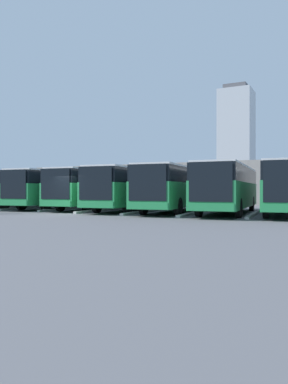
# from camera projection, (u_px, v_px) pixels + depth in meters

# --- Properties ---
(ground_plane) EXTENTS (600.00, 600.00, 0.00)m
(ground_plane) POSITION_uv_depth(u_px,v_px,m) (65.00, 214.00, 24.12)
(ground_plane) COLOR #5B5B60
(bus_0) EXTENTS (3.63, 12.17, 3.15)m
(bus_0) POSITION_uv_depth(u_px,v_px,m) (288.00, 187.00, 23.62)
(bus_0) COLOR #238447
(bus_0) RESTS_ON ground_plane
(curb_divider_0) EXTENTS (0.86, 7.03, 0.15)m
(curb_divider_0) POSITION_uv_depth(u_px,v_px,m) (253.00, 214.00, 22.87)
(curb_divider_0) COLOR #B2B2AD
(curb_divider_0) RESTS_ON ground_plane
(bus_1) EXTENTS (3.63, 12.17, 3.15)m
(bus_1) POSITION_uv_depth(u_px,v_px,m) (228.00, 187.00, 24.85)
(bus_1) COLOR #238447
(bus_1) RESTS_ON ground_plane
(curb_divider_1) EXTENTS (0.86, 7.03, 0.15)m
(curb_divider_1) POSITION_uv_depth(u_px,v_px,m) (193.00, 213.00, 24.10)
(curb_divider_1) COLOR #B2B2AD
(curb_divider_1) RESTS_ON ground_plane
(bus_2) EXTENTS (3.63, 12.17, 3.15)m
(bus_2) POSITION_uv_depth(u_px,v_px,m) (177.00, 187.00, 26.62)
(bus_2) COLOR #238447
(bus_2) RESTS_ON ground_plane
(curb_divider_2) EXTENTS (0.86, 7.03, 0.15)m
(curb_divider_2) POSITION_uv_depth(u_px,v_px,m) (143.00, 212.00, 25.87)
(curb_divider_2) COLOR #B2B2AD
(curb_divider_2) RESTS_ON ground_plane
(bus_3) EXTENTS (3.63, 12.17, 3.15)m
(bus_3) POSITION_uv_depth(u_px,v_px,m) (133.00, 188.00, 28.52)
(bus_3) COLOR #238447
(bus_3) RESTS_ON ground_plane
(curb_divider_3) EXTENTS (0.86, 7.03, 0.15)m
(curb_divider_3) POSITION_uv_depth(u_px,v_px,m) (100.00, 210.00, 27.77)
(curb_divider_3) COLOR #B2B2AD
(curb_divider_3) RESTS_ON ground_plane
(bus_4) EXTENTS (3.63, 12.17, 3.15)m
(bus_4) POSITION_uv_depth(u_px,v_px,m) (98.00, 188.00, 30.77)
(bus_4) COLOR #238447
(bus_4) RESTS_ON ground_plane
(curb_divider_4) EXTENTS (0.86, 7.03, 0.15)m
(curb_divider_4) POSITION_uv_depth(u_px,v_px,m) (66.00, 209.00, 30.02)
(curb_divider_4) COLOR #B2B2AD
(curb_divider_4) RESTS_ON ground_plane
(bus_5) EXTENTS (3.63, 12.17, 3.15)m
(bus_5) POSITION_uv_depth(u_px,v_px,m) (61.00, 188.00, 32.28)
(bus_5) COLOR #238447
(bus_5) RESTS_ON ground_plane
(curb_divider_5) EXTENTS (0.86, 7.03, 0.15)m
(curb_divider_5) POSITION_uv_depth(u_px,v_px,m) (30.00, 208.00, 31.53)
(curb_divider_5) COLOR #B2B2AD
(curb_divider_5) RESTS_ON ground_plane
(bus_6) EXTENTS (3.63, 12.17, 3.15)m
(bus_6) POSITION_uv_depth(u_px,v_px,m) (23.00, 188.00, 33.36)
(bus_6) COLOR #238447
(bus_6) RESTS_ON ground_plane
(station_building) EXTENTS (42.72, 13.51, 4.73)m
(station_building) POSITION_uv_depth(u_px,v_px,m) (195.00, 184.00, 47.24)
(station_building) COLOR gray
(station_building) RESTS_ON ground_plane
(office_tower) EXTENTS (15.10, 15.10, 51.34)m
(office_tower) POSITION_uv_depth(u_px,v_px,m) (236.00, 141.00, 177.29)
(office_tower) COLOR #ADB2B7
(office_tower) RESTS_ON ground_plane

